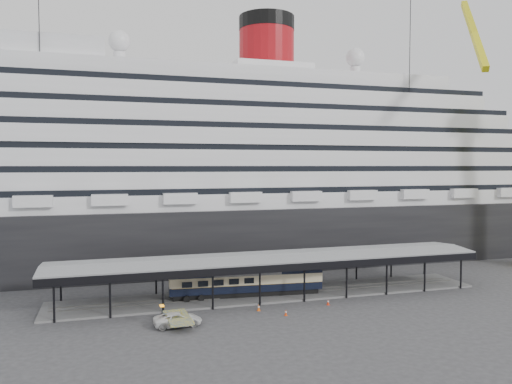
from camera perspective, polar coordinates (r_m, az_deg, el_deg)
ground at (r=61.75m, az=3.32°, el=-12.81°), size 200.00×200.00×0.00m
cruise_ship at (r=90.15m, az=-3.62°, el=3.98°), size 130.00×30.00×43.90m
platform_canopy at (r=65.74m, az=1.81°, el=-9.70°), size 56.00×9.18×5.30m
port_truck at (r=54.70m, az=-8.92°, el=-14.18°), size 5.19×2.60×1.41m
pullman_carriage at (r=64.76m, az=-1.10°, el=-9.90°), size 19.71×4.17×19.21m
traffic_cone_left at (r=59.45m, az=0.31°, el=-13.06°), size 0.43×0.43×0.76m
traffic_cone_mid at (r=57.73m, az=3.43°, el=-13.59°), size 0.45×0.45×0.70m
traffic_cone_right at (r=62.38m, az=8.24°, el=-12.34°), size 0.38×0.38×0.71m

